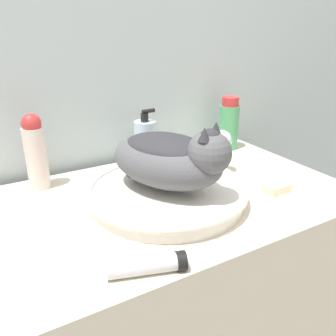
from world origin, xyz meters
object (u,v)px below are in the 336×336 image
(cat, at_px, (170,157))
(cream_tube, at_px, (148,265))
(soap_bar, at_px, (277,188))
(faucet, at_px, (220,148))
(mouthwash_bottle, at_px, (229,124))
(lotion_bottle_white, at_px, (35,152))
(soap_pump_bottle, at_px, (145,143))

(cat, height_order, cream_tube, cat)
(soap_bar, bearing_deg, faucet, 106.51)
(mouthwash_bottle, bearing_deg, cat, -146.80)
(lotion_bottle_white, bearing_deg, cream_tube, -78.80)
(cream_tube, bearing_deg, soap_bar, 15.41)
(faucet, bearing_deg, cat, 3.09)
(soap_pump_bottle, bearing_deg, lotion_bottle_white, 180.00)
(lotion_bottle_white, height_order, soap_bar, lotion_bottle_white)
(soap_pump_bottle, relative_size, lotion_bottle_white, 0.87)
(faucet, height_order, soap_pump_bottle, soap_pump_bottle)
(faucet, xyz_separation_m, lotion_bottle_white, (-0.49, 0.17, 0.02))
(faucet, bearing_deg, soap_bar, 87.75)
(faucet, xyz_separation_m, soap_bar, (0.05, -0.18, -0.07))
(mouthwash_bottle, distance_m, cream_tube, 0.74)
(soap_pump_bottle, height_order, soap_bar, soap_pump_bottle)
(cat, relative_size, faucet, 2.67)
(faucet, distance_m, mouthwash_bottle, 0.24)
(soap_pump_bottle, distance_m, cream_tube, 0.53)
(lotion_bottle_white, relative_size, soap_bar, 3.13)
(lotion_bottle_white, height_order, mouthwash_bottle, lotion_bottle_white)
(soap_pump_bottle, bearing_deg, cat, -103.10)
(cat, relative_size, cream_tube, 2.44)
(soap_pump_bottle, distance_m, soap_bar, 0.41)
(cat, distance_m, mouthwash_bottle, 0.47)
(lotion_bottle_white, bearing_deg, soap_bar, -32.73)
(cat, xyz_separation_m, cream_tube, (-0.17, -0.22, -0.11))
(soap_pump_bottle, height_order, cream_tube, soap_pump_bottle)
(cat, height_order, soap_bar, cat)
(cat, bearing_deg, mouthwash_bottle, 95.81)
(soap_bar, bearing_deg, soap_pump_bottle, 121.90)
(lotion_bottle_white, xyz_separation_m, mouthwash_bottle, (0.65, 0.00, -0.02))
(cream_tube, bearing_deg, mouthwash_bottle, 40.04)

